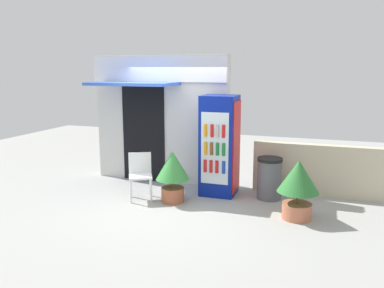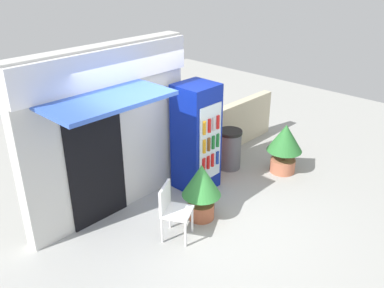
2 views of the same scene
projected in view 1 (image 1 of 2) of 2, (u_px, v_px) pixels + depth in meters
ground at (163, 202)px, 7.41m from camera, size 16.00×16.00×0.00m
storefront_building at (160, 116)px, 8.60m from camera, size 3.02×1.22×2.76m
drink_cooler at (220, 146)px, 7.73m from camera, size 0.69×0.70×1.97m
plastic_chair at (140, 172)px, 7.55m from camera, size 0.58×0.57×0.88m
potted_plant_near_shop at (173, 171)px, 7.33m from camera, size 0.63×0.63×0.97m
potted_plant_curbside at (298, 183)px, 6.48m from camera, size 0.68×0.68×1.00m
trash_bin at (269, 178)px, 7.54m from camera, size 0.48×0.48×0.80m
stone_boundary_wall at (317, 170)px, 7.75m from camera, size 2.48×0.20×1.02m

